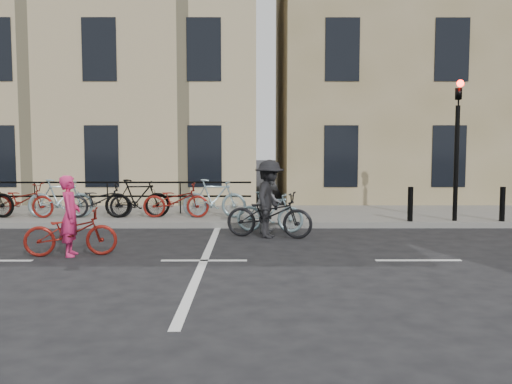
{
  "coord_description": "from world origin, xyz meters",
  "views": [
    {
      "loc": [
        0.94,
        -10.46,
        2.2
      ],
      "look_at": [
        0.98,
        2.14,
        1.1
      ],
      "focal_mm": 40.0,
      "sensor_mm": 36.0,
      "label": 1
    }
  ],
  "objects_px": {
    "cyclist_pink": "(71,228)",
    "cyclist_dark": "(269,207)",
    "cyclist_grey": "(270,206)",
    "traffic_light": "(457,133)"
  },
  "relations": [
    {
      "from": "cyclist_pink",
      "to": "cyclist_dark",
      "type": "height_order",
      "value": "cyclist_dark"
    },
    {
      "from": "cyclist_grey",
      "to": "cyclist_dark",
      "type": "height_order",
      "value": "cyclist_dark"
    },
    {
      "from": "cyclist_pink",
      "to": "traffic_light",
      "type": "bearing_deg",
      "value": -75.01
    },
    {
      "from": "traffic_light",
      "to": "cyclist_dark",
      "type": "height_order",
      "value": "traffic_light"
    },
    {
      "from": "cyclist_grey",
      "to": "cyclist_pink",
      "type": "bearing_deg",
      "value": 137.48
    },
    {
      "from": "traffic_light",
      "to": "cyclist_pink",
      "type": "xyz_separation_m",
      "value": [
        -8.83,
        -3.86,
        -1.91
      ]
    },
    {
      "from": "traffic_light",
      "to": "cyclist_dark",
      "type": "bearing_deg",
      "value": -160.56
    },
    {
      "from": "traffic_light",
      "to": "cyclist_grey",
      "type": "xyz_separation_m",
      "value": [
        -4.88,
        -0.94,
        -1.8
      ]
    },
    {
      "from": "traffic_light",
      "to": "cyclist_dark",
      "type": "xyz_separation_m",
      "value": [
        -4.92,
        -1.74,
        -1.74
      ]
    },
    {
      "from": "traffic_light",
      "to": "cyclist_pink",
      "type": "distance_m",
      "value": 9.82
    }
  ]
}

